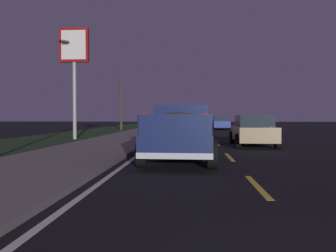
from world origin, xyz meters
The scene contains 10 objects.
ground centered at (27.00, 0.00, 0.00)m, with size 144.00×144.00×0.00m, color black.
sidewalk_shoulder centered at (27.00, 5.70, 0.06)m, with size 108.00×4.00×0.12m, color slate.
grass_verge centered at (27.00, 10.70, 0.00)m, with size 108.00×6.00×0.01m, color #1E3819.
lane_markings centered at (29.45, 2.51, 0.00)m, with size 108.00×3.54×0.01m.
pickup_truck centered at (9.70, 1.75, 0.98)m, with size 5.47×2.38×1.87m.
sedan_blue centered at (36.83, -2.00, 0.78)m, with size 4.41×2.04×1.54m.
sedan_tan centered at (15.40, -1.72, 0.78)m, with size 4.45×2.10×1.54m.
sedan_white centered at (23.03, 1.81, 0.78)m, with size 4.44×2.09×1.54m.
gas_price_sign centered at (19.61, 8.94, 5.42)m, with size 0.27×1.90×7.19m.
bare_tree_far centered at (34.38, 9.00, 3.00)m, with size 1.51×0.40×5.71m.
Camera 1 is at (-1.64, 1.39, 1.47)m, focal length 35.74 mm.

